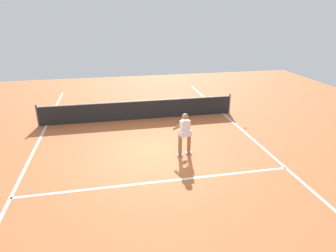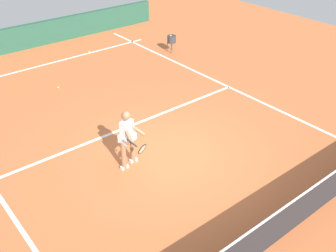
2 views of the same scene
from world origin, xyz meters
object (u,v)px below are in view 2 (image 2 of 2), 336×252
tennis_ball_mid (89,52)px  tennis_ball_far (58,87)px  tennis_player (128,137)px  ball_hopper (172,39)px

tennis_ball_mid → tennis_ball_far: (2.55, 2.34, 0.00)m
tennis_player → tennis_ball_mid: 8.25m
tennis_ball_mid → ball_hopper: size_ratio=0.09×
ball_hopper → tennis_ball_far: bearing=2.7°
tennis_player → tennis_ball_far: tennis_player is taller
tennis_ball_far → tennis_player: bearing=83.8°
tennis_ball_mid → ball_hopper: ball_hopper is taller
tennis_ball_far → tennis_ball_mid: bearing=-137.4°
tennis_player → tennis_ball_mid: size_ratio=23.48×
ball_hopper → tennis_ball_mid: bearing=-37.0°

